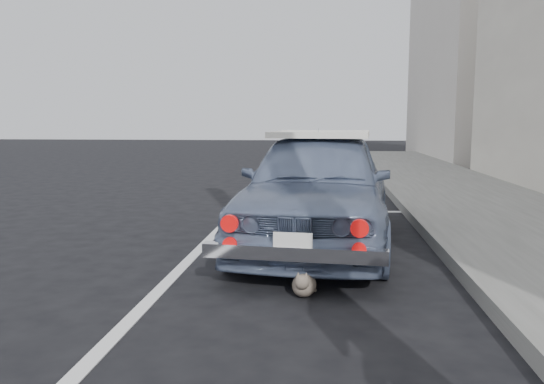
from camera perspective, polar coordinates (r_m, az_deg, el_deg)
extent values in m
cube|color=beige|center=(23.14, 20.79, 13.37)|extent=(3.50, 10.00, 8.00)
cube|color=silver|center=(8.88, 5.37, -2.01)|extent=(3.00, 0.12, 0.01)
cube|color=silver|center=(5.64, -9.36, -7.68)|extent=(0.12, 7.00, 0.01)
imported|color=slate|center=(6.40, 5.01, 0.57)|extent=(2.02, 4.25, 1.40)
cube|color=white|center=(6.76, 5.43, 6.31)|extent=(1.30, 1.66, 0.07)
cube|color=silver|center=(4.49, 2.32, -6.59)|extent=(1.58, 0.26, 0.12)
cube|color=white|center=(4.43, 2.24, -5.47)|extent=(0.33, 0.05, 0.17)
cylinder|color=red|center=(4.52, -4.59, -3.39)|extent=(0.15, 0.05, 0.15)
cylinder|color=red|center=(4.37, 9.41, -3.87)|extent=(0.15, 0.05, 0.15)
cylinder|color=red|center=(4.56, -4.57, -5.61)|extent=(0.12, 0.05, 0.12)
cylinder|color=red|center=(4.41, 9.36, -6.17)|extent=(0.12, 0.05, 0.12)
ellipsoid|color=#63584B|center=(4.60, 3.48, -9.83)|extent=(0.23, 0.34, 0.19)
sphere|color=#63584B|center=(4.44, 3.26, -9.56)|extent=(0.12, 0.12, 0.12)
cone|color=#63584B|center=(4.43, 2.84, -8.77)|extent=(0.04, 0.04, 0.05)
cone|color=#63584B|center=(4.42, 3.71, -8.81)|extent=(0.04, 0.04, 0.05)
cylinder|color=#63584B|center=(4.76, 4.29, -10.05)|extent=(0.09, 0.21, 0.03)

